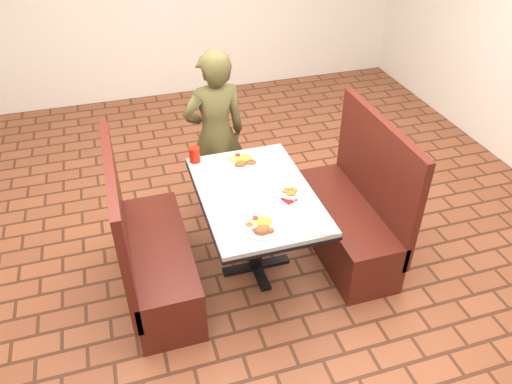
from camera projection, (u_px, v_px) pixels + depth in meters
room at (256, 32)px, 2.92m from camera, size 7.00×7.04×2.82m
dining_table at (256, 203)px, 3.66m from camera, size 0.81×1.21×0.75m
booth_bench_left at (152, 257)px, 3.66m from camera, size 0.47×1.20×1.17m
booth_bench_right at (350, 217)px, 4.04m from camera, size 0.47×1.20×1.17m
diner_person at (215, 135)px, 4.27m from camera, size 0.59×0.42×1.51m
near_dinner_plate at (261, 225)px, 3.26m from camera, size 0.27×0.27×0.08m
far_dinner_plate at (242, 160)px, 3.91m from camera, size 0.28×0.28×0.07m
plantain_plate at (291, 192)px, 3.58m from camera, size 0.17×0.17×0.03m
maroon_napkin at (289, 199)px, 3.53m from camera, size 0.12×0.12×0.00m
spoon_utensil at (289, 198)px, 3.54m from camera, size 0.06×0.12×0.00m
red_tumbler at (195, 155)px, 3.90m from camera, size 0.08×0.08×0.12m
paper_napkin at (321, 228)px, 3.27m from camera, size 0.22×0.17×0.01m
knife_utensil at (255, 222)px, 3.31m from camera, size 0.07×0.14×0.00m
fork_utensil at (263, 222)px, 3.31m from camera, size 0.08×0.14×0.00m
lettuce_shreds at (259, 186)px, 3.66m from camera, size 0.28×0.32×0.00m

